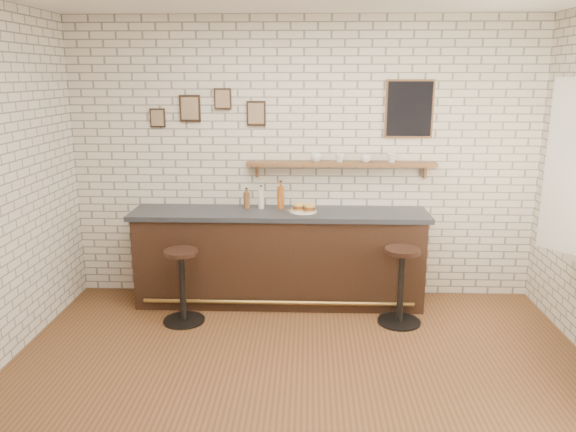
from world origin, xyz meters
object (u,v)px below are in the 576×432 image
at_px(bitters_bottle_amber, 281,197).
at_px(shelf_cup_d, 392,158).
at_px(condiment_bottle_yellow, 281,201).
at_px(bitters_bottle_white, 261,199).
at_px(bar_counter, 279,257).
at_px(shelf_cup_b, 340,158).
at_px(sandwich_plate, 303,211).
at_px(shelf_cup_a, 316,158).
at_px(shelf_cup_c, 366,158).
at_px(bitters_bottle_brown, 247,200).
at_px(bar_stool_left, 182,284).
at_px(bar_stool_right, 401,284).
at_px(ciabatta_sandwich, 304,207).

height_order(bitters_bottle_amber, shelf_cup_d, shelf_cup_d).
bearing_deg(condiment_bottle_yellow, bitters_bottle_white, 180.00).
relative_size(bar_counter, shelf_cup_b, 32.39).
bearing_deg(sandwich_plate, shelf_cup_d, 13.28).
height_order(shelf_cup_a, shelf_cup_c, shelf_cup_a).
bearing_deg(bitters_bottle_white, shelf_cup_c, 4.03).
height_order(bar_counter, condiment_bottle_yellow, condiment_bottle_yellow).
bearing_deg(shelf_cup_d, bar_counter, -158.11).
xyz_separation_m(sandwich_plate, condiment_bottle_yellow, (-0.24, 0.14, 0.08)).
distance_m(bitters_bottle_brown, condiment_bottle_yellow, 0.36).
relative_size(bitters_bottle_amber, shelf_cup_c, 2.78).
relative_size(bar_stool_left, bar_stool_right, 0.97).
bearing_deg(sandwich_plate, bar_stool_right, -26.34).
relative_size(bar_counter, bitters_bottle_white, 12.47).
height_order(sandwich_plate, bitters_bottle_amber, bitters_bottle_amber).
distance_m(bar_counter, shelf_cup_c, 1.39).
xyz_separation_m(bar_counter, bar_stool_right, (1.22, -0.50, -0.09)).
bearing_deg(shelf_cup_a, condiment_bottle_yellow, 153.10).
bearing_deg(shelf_cup_c, bitters_bottle_white, 100.86).
distance_m(sandwich_plate, shelf_cup_b, 0.69).
xyz_separation_m(bitters_bottle_amber, shelf_cup_c, (0.89, 0.08, 0.41)).
bearing_deg(shelf_cup_c, bar_counter, 109.37).
bearing_deg(bitters_bottle_white, condiment_bottle_yellow, 0.00).
bearing_deg(bar_counter, sandwich_plate, -3.86).
relative_size(shelf_cup_a, shelf_cup_c, 1.07).
relative_size(bitters_bottle_brown, condiment_bottle_yellow, 1.08).
distance_m(bar_stool_right, shelf_cup_d, 1.33).
relative_size(sandwich_plate, bar_stool_left, 0.37).
bearing_deg(condiment_bottle_yellow, ciabatta_sandwich, -28.87).
xyz_separation_m(bitters_bottle_brown, shelf_cup_b, (0.98, 0.08, 0.44)).
distance_m(sandwich_plate, shelf_cup_a, 0.59).
xyz_separation_m(bar_stool_left, shelf_cup_b, (1.56, 0.75, 1.14)).
height_order(bar_stool_right, shelf_cup_b, shelf_cup_b).
distance_m(sandwich_plate, condiment_bottle_yellow, 0.29).
bearing_deg(bar_stool_left, sandwich_plate, 24.26).
bearing_deg(ciabatta_sandwich, bar_stool_right, -26.61).
bearing_deg(shelf_cup_a, bitters_bottle_brown, 147.38).
bearing_deg(bar_stool_left, condiment_bottle_yellow, 35.64).
bearing_deg(bitters_bottle_brown, bitters_bottle_white, 0.00).
bearing_deg(bitters_bottle_brown, shelf_cup_d, 2.91).
bearing_deg(bitters_bottle_brown, bar_stool_right, -21.49).
bearing_deg(bitters_bottle_amber, bar_stool_right, -27.13).
distance_m(shelf_cup_a, shelf_cup_b, 0.25).
relative_size(condiment_bottle_yellow, shelf_cup_d, 2.00).
height_order(ciabatta_sandwich, shelf_cup_a, shelf_cup_a).
distance_m(shelf_cup_b, shelf_cup_c, 0.27).
xyz_separation_m(bar_stool_right, shelf_cup_a, (-0.84, 0.70, 1.13)).
height_order(condiment_bottle_yellow, shelf_cup_d, shelf_cup_d).
xyz_separation_m(sandwich_plate, ciabatta_sandwich, (0.01, 0.00, 0.05)).
bearing_deg(sandwich_plate, bar_counter, 176.14).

